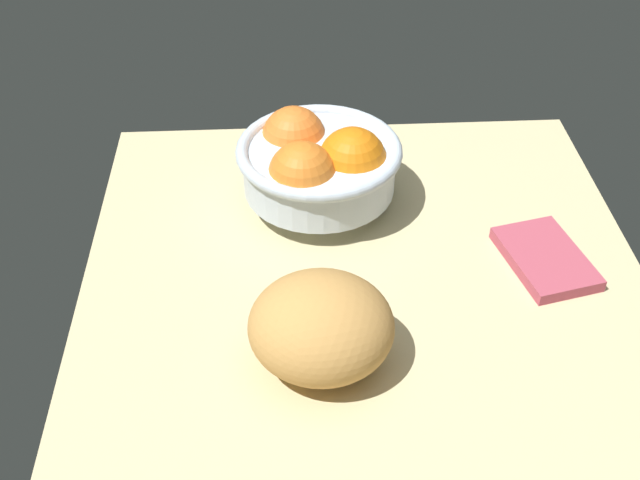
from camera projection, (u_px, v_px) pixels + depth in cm
name	position (u px, v px, depth cm)	size (l,w,h in cm)	color
ground_plane	(372.00, 336.00, 87.19)	(83.69, 66.77, 3.00)	#CEBD8C
fruit_bowl	(318.00, 164.00, 99.50)	(21.17, 21.17, 11.59)	silver
bread_loaf	(321.00, 326.00, 79.23)	(15.04, 13.93, 10.17)	tan
napkin_folded	(545.00, 258.00, 93.75)	(12.86, 8.50, 1.54)	#AF4557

